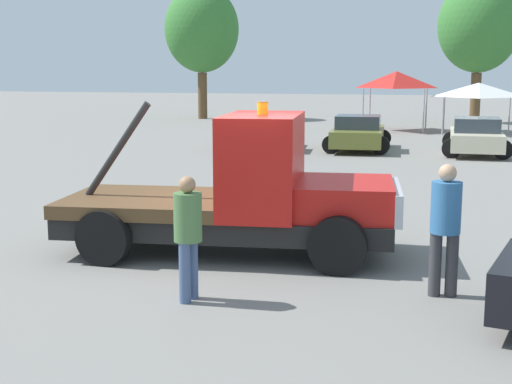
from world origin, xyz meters
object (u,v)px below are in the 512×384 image
Objects in this scene: parked_car_olive at (358,133)px; traffic_cone at (320,195)px; tow_truck at (248,196)px; canopy_tent_white at (479,90)px; person_at_hood at (188,230)px; person_near_truck at (445,221)px; parked_car_cream at (476,137)px; tree_left at (479,26)px; parked_car_maroon at (261,133)px; tree_center at (202,29)px; canopy_tent_red at (396,80)px.

traffic_cone is at bearing 179.22° from parked_car_olive.
tow_truck reaches higher than parked_car_olive.
traffic_cone is at bearing -100.58° from canopy_tent_white.
person_at_hood reaches higher than parked_car_olive.
canopy_tent_white is at bearing 167.50° from person_near_truck.
parked_car_cream is 9.51m from canopy_tent_white.
tree_left reaches higher than person_near_truck.
person_at_hood is at bearing -175.45° from parked_car_maroon.
tree_left is at bearing 167.90° from person_near_truck.
canopy_tent_white is 21.28m from traffic_cone.
tree_center is at bearing 19.11° from parked_car_maroon.
tree_left is 14.98× the size of traffic_cone.
tree_center is at bearing -62.01° from person_at_hood.
tree_left is 1.00× the size of tree_center.
tree_center reaches higher than canopy_tent_white.
traffic_cone is (0.06, -21.17, -2.30)m from canopy_tent_red.
canopy_tent_white is (4.34, 27.88, 1.12)m from person_at_hood.
person_near_truck is 6.61m from traffic_cone.
tow_truck reaches higher than parked_car_cream.
person_at_hood is at bearing -90.79° from canopy_tent_red.
tow_truck is at bearing -99.62° from canopy_tent_white.
tree_left is at bearing -20.11° from parked_car_olive.
traffic_cone is (4.24, -10.62, -0.39)m from parked_car_maroon.
canopy_tent_white is (4.29, 25.29, 1.11)m from tow_truck.
person_at_hood is 18.94m from parked_car_cream.
tow_truck is 15.55m from parked_car_maroon.
traffic_cone is (0.45, 7.04, -0.71)m from person_at_hood.
canopy_tent_white is 0.39× the size of tree_left.
canopy_tent_red is 4.00m from canopy_tent_white.
parked_car_olive is at bearing 83.87° from tow_truck.
tree_left reaches higher than parked_car_cream.
canopy_tent_white is at bearing 79.42° from traffic_cone.
parked_car_maroon is at bearing 95.34° from parked_car_cream.
tree_center reaches higher than canopy_tent_red.
canopy_tent_red reaches higher than person_near_truck.
person_at_hood is 18.06m from parked_car_maroon.
parked_car_olive is 1.02× the size of parked_car_cream.
person_at_hood is 3.03× the size of traffic_cone.
person_at_hood is at bearing 176.58° from parked_car_olive.
tree_left reaches higher than tree_center.
parked_car_olive is at bearing -81.34° from parked_car_maroon.
parked_car_cream is at bearing -91.53° from parked_car_maroon.
person_near_truck is at bearing -92.37° from canopy_tent_white.
parked_car_olive is (-0.29, 16.10, -0.32)m from tow_truck.
parked_car_olive and parked_car_cream have the same top height.
traffic_cone is at bearing -165.01° from person_near_truck.
person_near_truck is at bearing -172.98° from parked_car_olive.
canopy_tent_white is 5.91× the size of traffic_cone.
tow_truck is 0.70× the size of tree_center.
canopy_tent_white is at bearing -4.71° from canopy_tent_red.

